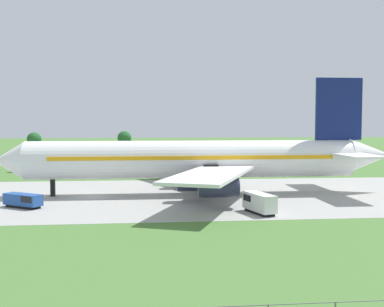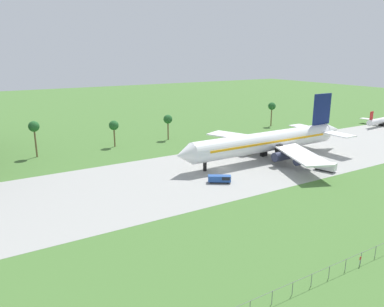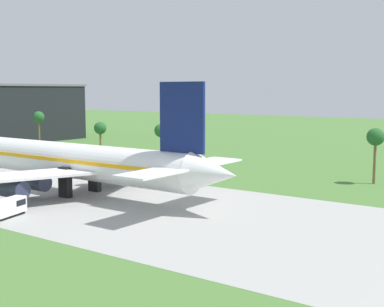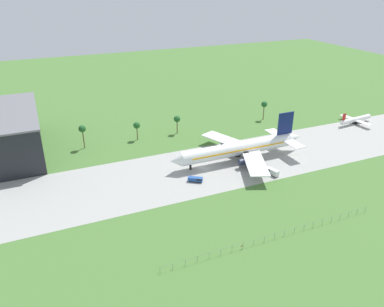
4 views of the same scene
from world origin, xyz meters
TOP-DOWN VIEW (x-y plane):
  - ground_plane at (0.00, 0.00)m, footprint 600.00×600.00m
  - taxiway_strip at (0.00, 0.00)m, footprint 320.00×44.00m
  - jet_airliner at (19.11, 1.21)m, footprint 69.58×54.40m
  - baggage_tug at (24.69, -17.17)m, footprint 3.60×6.54m
  - fuel_truck at (-8.43, -9.66)m, footprint 6.24×5.08m
  - palm_tree_row at (-0.19, 44.24)m, footprint 110.18×3.60m

SIDE VIEW (x-z plane):
  - ground_plane at x=0.00m, z-range 0.00..0.00m
  - taxiway_strip at x=0.00m, z-range 0.00..0.02m
  - fuel_truck at x=-8.43m, z-range 0.10..2.14m
  - baggage_tug at x=24.69m, z-range 0.10..2.88m
  - jet_airliner at x=19.11m, z-range -4.15..16.19m
  - palm_tree_row at x=-0.19m, z-range 2.75..15.09m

